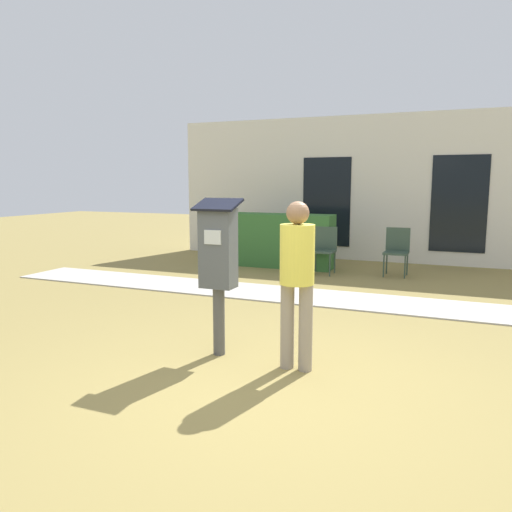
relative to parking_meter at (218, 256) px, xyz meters
The scene contains 8 objects.
ground_plane 1.39m from the parking_meter, 39.22° to the right, with size 40.00×40.00×0.00m, color olive.
sidewalk 3.08m from the parking_meter, 75.52° to the left, with size 12.00×1.10×0.02m.
building_facade 6.93m from the parking_meter, 83.95° to the left, with size 10.00×0.26×3.20m.
parking_meter is the anchor object (origin of this frame).
person_standing 0.86m from the parking_meter, ahead, with size 0.32×0.32×1.58m.
outdoor_chair_left 4.91m from the parking_meter, 92.46° to the left, with size 0.44×0.44×0.90m.
outdoor_chair_middle 5.33m from the parking_meter, 77.95° to the left, with size 0.44×0.44×0.90m.
hedge_row 5.45m from the parking_meter, 103.45° to the left, with size 2.22×0.60×1.10m.
Camera 1 is at (1.52, -3.80, 1.75)m, focal length 35.00 mm.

